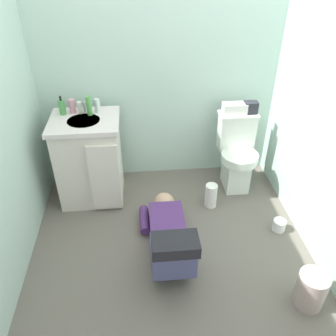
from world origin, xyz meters
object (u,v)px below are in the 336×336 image
soap_dispenser (62,107)px  bottle_white (80,108)px  tissue_box (235,108)px  toilet_paper_roll (279,225)px  vanity_cabinet (90,159)px  bottle_clear (97,106)px  toiletry_bag (251,107)px  bottle_pink (72,106)px  toilet (237,153)px  bottle_green (89,106)px  paper_towel_roll (211,196)px  person_plumber (169,237)px  trash_can (311,290)px  faucet (85,107)px

soap_dispenser → bottle_white: (0.15, 0.01, -0.02)m
tissue_box → toilet_paper_roll: bearing=-70.8°
vanity_cabinet → bottle_clear: 0.50m
soap_dispenser → vanity_cabinet: bearing=-33.1°
toiletry_bag → soap_dispenser: 1.70m
bottle_pink → bottle_clear: (0.22, -0.01, -0.00)m
bottle_pink → bottle_clear: 0.22m
soap_dispenser → toilet_paper_roll: bearing=-22.9°
toilet → vanity_cabinet: bearing=-177.8°
bottle_green → paper_towel_roll: size_ratio=0.74×
person_plumber → bottle_pink: size_ratio=8.42×
vanity_cabinet → soap_dispenser: (-0.19, 0.13, 0.47)m
trash_can → toiletry_bag: bearing=92.4°
tissue_box → toiletry_bag: 0.15m
tissue_box → paper_towel_roll: 0.84m
tissue_box → bottle_pink: bottle_pink is taller
faucet → toilet_paper_roll: 1.99m
soap_dispenser → toilet_paper_roll: (1.82, -0.77, -0.84)m
toilet → person_plumber: bearing=-130.7°
faucet → bottle_green: bottle_green is taller
faucet → person_plumber: faucet is taller
toilet → faucet: 1.49m
bottle_green → trash_can: (1.53, -1.45, -0.77)m
toiletry_bag → bottle_white: bottle_white is taller
faucet → soap_dispenser: size_ratio=0.60×
toilet → tissue_box: 0.44m
toilet_paper_roll → tissue_box: bearing=109.2°
soap_dispenser → bottle_clear: (0.30, 0.01, -0.00)m
bottle_white → person_plumber: bearing=-53.7°
bottle_white → toilet_paper_roll: 2.02m
toilet → paper_towel_roll: (-0.30, -0.32, -0.25)m
soap_dispenser → trash_can: size_ratio=0.60×
toilet_paper_roll → bottle_green: bearing=155.2°
vanity_cabinet → toilet_paper_roll: (1.63, -0.64, -0.37)m
toiletry_bag → vanity_cabinet: bearing=-174.5°
toilet → person_plumber: toilet is taller
bottle_white → toilet_paper_roll: bearing=-24.9°
trash_can → toilet_paper_roll: bearing=85.2°
trash_can → toilet: bearing=96.8°
person_plumber → tissue_box: bearing=53.8°
bottle_clear → tissue_box: bearing=0.2°
bottle_green → vanity_cabinet: bearing=-116.1°
vanity_cabinet → bottle_white: size_ratio=7.82×
bottle_white → bottle_clear: (0.15, 0.00, 0.01)m
faucet → tissue_box: faucet is taller
person_plumber → toilet_paper_roll: size_ratio=9.68×
soap_dispenser → trash_can: soap_dispenser is taller
person_plumber → bottle_clear: size_ratio=8.43×
paper_towel_roll → vanity_cabinet: bearing=166.4°
bottle_pink → paper_towel_roll: bearing=-18.9°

